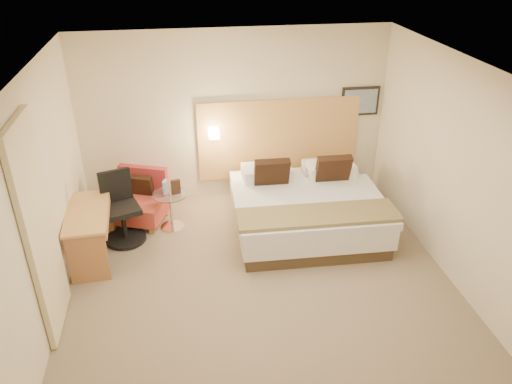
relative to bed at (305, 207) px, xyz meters
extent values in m
cube|color=#7B6952|center=(-0.87, -1.27, -0.35)|extent=(4.80, 5.00, 0.02)
cube|color=white|center=(-0.87, -1.27, 2.37)|extent=(4.80, 5.00, 0.02)
cube|color=beige|center=(-0.87, 1.24, 1.01)|extent=(4.80, 0.02, 2.70)
cube|color=beige|center=(-0.87, -3.78, 1.01)|extent=(4.80, 0.02, 2.70)
cube|color=beige|center=(-3.28, -1.27, 1.01)|extent=(0.02, 5.00, 2.70)
cube|color=beige|center=(1.54, -1.27, 1.01)|extent=(0.02, 5.00, 2.70)
cube|color=tan|center=(-0.17, 1.20, 0.61)|extent=(2.60, 0.04, 1.30)
cube|color=black|center=(1.15, 1.21, 1.16)|extent=(0.62, 0.03, 0.47)
cube|color=slate|center=(1.15, 1.19, 1.16)|extent=(0.54, 0.01, 0.39)
cylinder|color=silver|center=(-1.22, 1.15, 0.81)|extent=(0.02, 0.12, 0.02)
cube|color=#FAE8C3|center=(-1.22, 1.09, 0.81)|extent=(0.15, 0.15, 0.15)
cube|color=beige|center=(-3.23, -1.52, 0.88)|extent=(0.06, 0.90, 2.42)
cylinder|color=#99BAED|center=(-2.01, 0.31, 0.33)|extent=(0.08, 0.08, 0.20)
cylinder|color=#7FA0C5|center=(-1.99, 0.37, 0.33)|extent=(0.08, 0.08, 0.20)
cube|color=#3D2419|center=(-1.85, 0.30, 0.34)|extent=(0.14, 0.09, 0.22)
cube|color=#403120|center=(0.00, 0.00, -0.24)|extent=(2.04, 2.04, 0.18)
cube|color=silver|center=(0.00, 0.00, 0.00)|extent=(2.11, 2.11, 0.31)
cube|color=silver|center=(-0.01, -0.29, 0.21)|extent=(2.15, 1.53, 0.10)
cube|color=white|center=(-0.47, 0.77, 0.25)|extent=(0.73, 0.41, 0.18)
cube|color=silver|center=(0.51, 0.74, 0.25)|extent=(0.73, 0.41, 0.18)
cube|color=silver|center=(-0.48, 0.50, 0.35)|extent=(0.73, 0.41, 0.18)
cube|color=white|center=(0.51, 0.47, 0.35)|extent=(0.73, 0.41, 0.18)
cube|color=black|center=(-0.45, 0.30, 0.43)|extent=(0.52, 0.29, 0.53)
cube|color=black|center=(0.47, 0.27, 0.43)|extent=(0.52, 0.29, 0.53)
cube|color=gold|center=(-0.02, -0.70, 0.28)|extent=(2.17, 0.62, 0.05)
cube|color=#9D694A|center=(-2.80, 0.40, -0.29)|extent=(0.10, 0.10, 0.09)
cube|color=#A5824E|center=(-2.24, 0.19, -0.29)|extent=(0.10, 0.10, 0.09)
cube|color=tan|center=(-2.62, 0.89, -0.29)|extent=(0.10, 0.10, 0.09)
cube|color=#9F784A|center=(-2.05, 0.68, -0.29)|extent=(0.10, 0.10, 0.09)
cube|color=#BB3F32|center=(-2.43, 0.54, -0.10)|extent=(0.94, 0.88, 0.28)
cube|color=maroon|center=(-2.33, 0.80, 0.25)|extent=(0.75, 0.37, 0.42)
cube|color=black|center=(-2.37, 0.70, 0.18)|extent=(0.40, 0.29, 0.37)
cylinder|color=white|center=(-1.95, 0.30, -0.33)|extent=(0.43, 0.43, 0.02)
cylinder|color=silver|center=(-1.95, 0.30, -0.05)|extent=(0.05, 0.05, 0.53)
cylinder|color=silver|center=(-1.95, 0.30, 0.22)|extent=(0.63, 0.63, 0.01)
cube|color=tan|center=(-3.01, -0.29, 0.37)|extent=(0.59, 1.18, 0.04)
cube|color=#A46C40|center=(-2.98, -0.83, 0.01)|extent=(0.48, 0.06, 0.68)
cube|color=#B28845|center=(-3.03, 0.25, 0.01)|extent=(0.48, 0.06, 0.68)
cube|color=#CB814F|center=(-2.96, -0.29, 0.29)|extent=(0.49, 1.10, 0.10)
cylinder|color=black|center=(-2.61, 0.05, -0.30)|extent=(0.73, 0.73, 0.04)
cylinder|color=black|center=(-2.61, 0.05, -0.06)|extent=(0.08, 0.08, 0.44)
cube|color=black|center=(-2.61, 0.05, 0.18)|extent=(0.59, 0.59, 0.08)
cube|color=black|center=(-2.68, 0.25, 0.46)|extent=(0.43, 0.19, 0.46)
camera|label=1|loc=(-1.72, -6.13, 3.67)|focal=35.00mm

